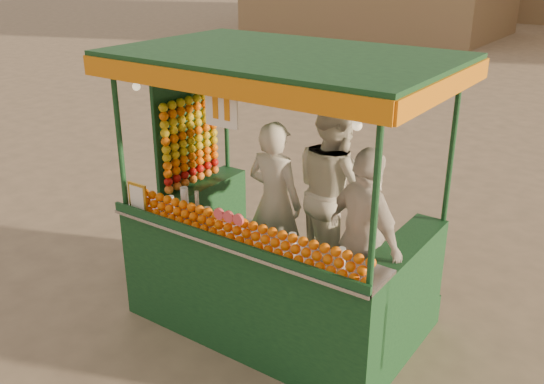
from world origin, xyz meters
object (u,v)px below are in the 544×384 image
Objects in this scene: juice_cart at (268,244)px; vendor_right at (365,239)px; vendor_left at (275,202)px; vendor_middle at (334,191)px.

juice_cart reaches higher than vendor_right.
vendor_right is at bearing 168.89° from vendor_left.
vendor_left is (-0.15, 0.33, 0.26)m from juice_cart.
juice_cart is at bearing 115.48° from vendor_left.
juice_cart is 0.94m from vendor_right.
vendor_middle is at bearing -14.27° from vendor_right.
vendor_right is (0.61, -0.56, -0.10)m from vendor_middle.
vendor_right is (1.05, -0.21, 0.00)m from vendor_left.
vendor_middle is (0.44, 0.34, 0.10)m from vendor_left.
juice_cart is at bearing 35.59° from vendor_right.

